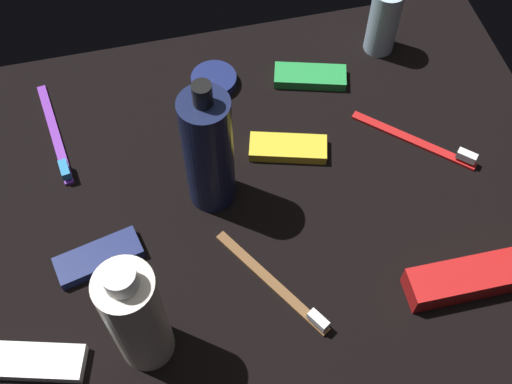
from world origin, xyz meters
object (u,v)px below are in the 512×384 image
object	(u,v)px
deodorant_stick	(384,21)
toothbrush_purple	(56,137)
toothbrush_red	(421,142)
toothpaste_box_red	(479,277)
snack_bar_navy	(99,258)
bodywash_bottle	(136,317)
snack_bar_white	(38,362)
snack_bar_green	(310,77)
cream_tin_left	(214,80)
snack_bar_yellow	(288,148)
toothbrush_brown	(278,286)
lotion_bottle	(208,152)

from	to	relation	value
deodorant_stick	toothbrush_purple	distance (cm)	49.45
toothbrush_red	toothpaste_box_red	world-z (taller)	toothpaste_box_red
toothbrush_red	snack_bar_navy	size ratio (longest dim) A/B	1.34
toothbrush_red	toothpaste_box_red	bearing A→B (deg)	87.52
bodywash_bottle	snack_bar_white	world-z (taller)	bodywash_bottle
toothbrush_purple	snack_bar_green	distance (cm)	36.97
snack_bar_navy	snack_bar_green	size ratio (longest dim) A/B	1.00
deodorant_stick	toothpaste_box_red	bearing A→B (deg)	88.18
snack_bar_white	cream_tin_left	world-z (taller)	same
toothbrush_red	toothbrush_purple	bearing A→B (deg)	-14.11
deodorant_stick	snack_bar_yellow	distance (cm)	24.56
bodywash_bottle	snack_bar_white	size ratio (longest dim) A/B	1.84
toothbrush_purple	snack_bar_navy	xyz separation A→B (cm)	(-3.90, 19.74, 0.14)
toothbrush_red	bodywash_bottle	bearing A→B (deg)	25.87
toothbrush_red	snack_bar_yellow	bearing A→B (deg)	-9.66
deodorant_stick	snack_bar_white	world-z (taller)	deodorant_stick
snack_bar_navy	cream_tin_left	world-z (taller)	same
deodorant_stick	snack_bar_green	xyz separation A→B (cm)	(11.90, 4.02, -4.54)
toothbrush_red	toothbrush_brown	world-z (taller)	same
toothbrush_brown	toothpaste_box_red	size ratio (longest dim) A/B	0.91
toothbrush_red	snack_bar_white	world-z (taller)	toothbrush_red
bodywash_bottle	toothbrush_red	world-z (taller)	bodywash_bottle
toothbrush_brown	snack_bar_green	world-z (taller)	toothbrush_brown
toothbrush_purple	snack_bar_navy	bearing A→B (deg)	101.18
bodywash_bottle	snack_bar_white	xyz separation A→B (cm)	(12.20, -0.64, -8.06)
snack_bar_navy	toothbrush_red	bearing A→B (deg)	176.82
bodywash_bottle	toothbrush_purple	world-z (taller)	bodywash_bottle
snack_bar_navy	cream_tin_left	xyz separation A→B (cm)	(-19.18, -24.80, 0.01)
snack_bar_white	snack_bar_yellow	xyz separation A→B (cm)	(-34.49, -21.94, 0.00)
lotion_bottle	cream_tin_left	world-z (taller)	lotion_bottle
bodywash_bottle	toothpaste_box_red	xyz separation A→B (cm)	(-39.35, 1.27, -7.21)
toothbrush_red	snack_bar_green	size ratio (longest dim) A/B	1.34
toothbrush_brown	snack_bar_yellow	distance (cm)	20.23
lotion_bottle	snack_bar_yellow	world-z (taller)	lotion_bottle
snack_bar_navy	snack_bar_yellow	bearing A→B (deg)	-171.03
deodorant_stick	toothpaste_box_red	distance (cm)	39.77
toothbrush_brown	toothpaste_box_red	bearing A→B (deg)	168.79
toothbrush_brown	toothpaste_box_red	xyz separation A→B (cm)	(-23.36, 4.63, 0.99)
deodorant_stick	snack_bar_green	size ratio (longest dim) A/B	1.02
snack_bar_green	snack_bar_white	bearing A→B (deg)	55.82
toothbrush_red	snack_bar_navy	distance (cm)	45.16
toothpaste_box_red	bodywash_bottle	bearing A→B (deg)	-0.97
toothbrush_red	toothbrush_brown	size ratio (longest dim) A/B	0.87
toothbrush_red	toothpaste_box_red	distance (cm)	20.84
bodywash_bottle	cream_tin_left	bearing A→B (deg)	-112.07
deodorant_stick	snack_bar_navy	xyz separation A→B (cm)	(44.88, 26.34, -4.54)
snack_bar_navy	snack_bar_green	xyz separation A→B (cm)	(-32.98, -22.33, 0.00)
toothbrush_purple	toothpaste_box_red	xyz separation A→B (cm)	(-47.52, 32.97, 0.99)
toothbrush_red	toothpaste_box_red	size ratio (longest dim) A/B	0.79
lotion_bottle	toothbrush_brown	distance (cm)	17.99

